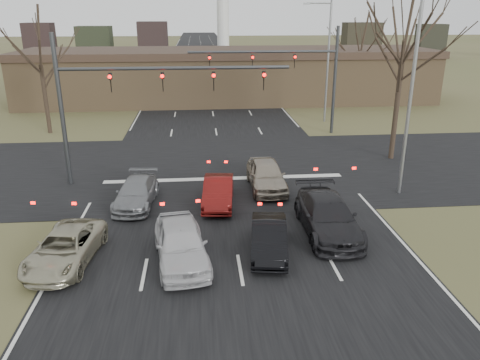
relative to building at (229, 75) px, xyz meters
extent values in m
plane|color=#4D512B|center=(-2.00, -38.00, -2.67)|extent=(360.00, 360.00, 0.00)
cube|color=black|center=(-2.00, 22.00, -2.66)|extent=(14.00, 300.00, 0.02)
cube|color=black|center=(-2.00, -23.00, -2.65)|extent=(200.00, 14.00, 0.02)
cube|color=olive|center=(0.00, 0.00, -0.37)|extent=(42.00, 10.00, 4.60)
cube|color=#38281E|center=(0.00, 0.00, 2.28)|extent=(42.40, 10.40, 0.70)
cylinder|color=#383A3D|center=(-10.50, -25.00, 1.33)|extent=(0.24, 0.24, 8.00)
cylinder|color=#383A3D|center=(-4.50, -25.00, 3.53)|extent=(12.00, 0.18, 0.18)
imported|color=black|center=(-7.83, -25.00, 2.83)|extent=(0.16, 0.20, 1.00)
imported|color=black|center=(-5.17, -25.00, 2.83)|extent=(0.16, 0.20, 1.00)
imported|color=black|center=(-2.50, -25.00, 2.83)|extent=(0.16, 0.20, 1.00)
imported|color=black|center=(0.17, -25.00, 2.83)|extent=(0.16, 0.20, 1.00)
cylinder|color=#383A3D|center=(7.00, -15.00, 1.33)|extent=(0.24, 0.24, 8.00)
cylinder|color=#383A3D|center=(1.50, -15.00, 3.53)|extent=(11.00, 0.18, 0.18)
imported|color=black|center=(3.86, -15.00, 2.83)|extent=(0.16, 0.20, 1.00)
imported|color=black|center=(0.71, -15.00, 2.83)|extent=(0.16, 0.20, 1.00)
imported|color=black|center=(-2.43, -15.00, 2.83)|extent=(0.16, 0.20, 1.00)
cylinder|color=gray|center=(7.00, -28.00, 2.33)|extent=(0.18, 0.18, 10.00)
cylinder|color=gray|center=(7.50, -11.00, 2.33)|extent=(0.18, 0.18, 10.00)
cylinder|color=gray|center=(6.50, -11.00, 6.93)|extent=(2.00, 0.12, 0.12)
cube|color=gray|center=(5.50, -11.00, 6.88)|extent=(0.50, 0.25, 0.15)
cylinder|color=black|center=(9.00, -22.00, 0.50)|extent=(0.32, 0.32, 6.33)
cylinder|color=black|center=(-15.00, -13.00, -0.05)|extent=(0.32, 0.32, 5.23)
cylinder|color=black|center=(13.00, -3.00, -0.19)|extent=(0.32, 0.32, 4.95)
imported|color=#A7A387|center=(-8.50, -33.85, -2.04)|extent=(2.63, 4.72, 1.25)
imported|color=silver|center=(-4.16, -34.17, -1.88)|extent=(2.47, 4.81, 1.57)
imported|color=black|center=(-0.76, -33.76, -2.03)|extent=(1.85, 4.02, 1.28)
imported|color=black|center=(2.00, -32.22, -1.89)|extent=(2.20, 5.33, 1.54)
imported|color=gray|center=(-6.50, -28.35, -2.04)|extent=(2.13, 4.46, 1.25)
imported|color=#590E0C|center=(-2.50, -28.67, -2.00)|extent=(1.78, 4.15, 1.33)
imported|color=gray|center=(0.15, -26.72, -1.89)|extent=(1.89, 4.58, 1.55)
camera|label=1|loc=(-3.37, -50.00, 6.31)|focal=35.00mm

